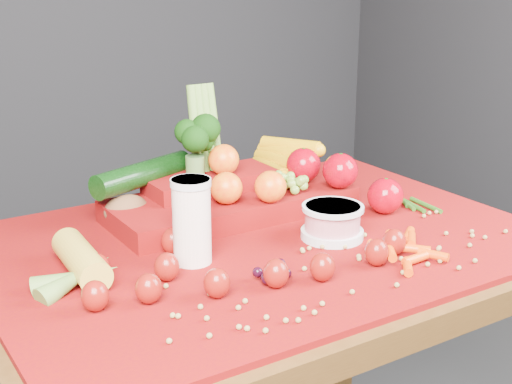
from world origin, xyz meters
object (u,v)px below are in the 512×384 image
table (261,288)px  produce_mound (240,185)px  yogurt_bowl (332,221)px  milk_glass (192,218)px

table → produce_mound: size_ratio=1.83×
yogurt_bowl → milk_glass: bearing=171.7°
milk_glass → produce_mound: 0.29m
milk_glass → produce_mound: bearing=41.6°
milk_glass → table: bearing=11.1°
yogurt_bowl → produce_mound: size_ratio=0.20×
table → yogurt_bowl: yogurt_bowl is taller
table → milk_glass: milk_glass is taller
milk_glass → produce_mound: size_ratio=0.26×
table → produce_mound: produce_mound is taller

